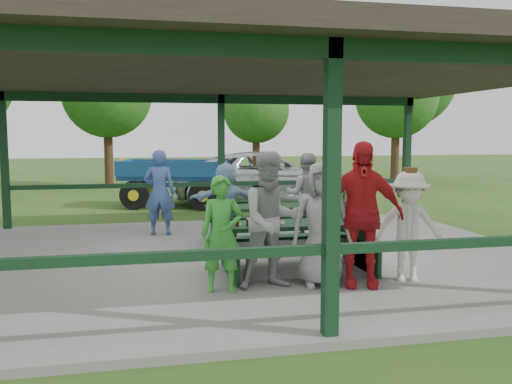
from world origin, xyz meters
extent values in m
plane|color=#285219|center=(0.00, 0.00, 0.00)|extent=(90.00, 90.00, 0.00)
cube|color=slate|center=(0.00, 0.00, 0.05)|extent=(10.00, 8.00, 0.10)
cube|color=black|center=(0.00, -3.80, 1.60)|extent=(0.15, 0.15, 3.00)
cube|color=black|center=(-4.80, 3.80, 1.60)|extent=(0.15, 0.15, 3.00)
cube|color=black|center=(0.00, 3.80, 1.60)|extent=(0.15, 0.15, 3.00)
cube|color=black|center=(4.80, 3.80, 1.60)|extent=(0.15, 0.15, 3.00)
cube|color=black|center=(-2.40, -3.80, 1.00)|extent=(4.65, 0.10, 0.10)
cube|color=black|center=(-2.40, 3.80, 1.00)|extent=(4.65, 0.10, 0.10)
cube|color=black|center=(2.40, 3.80, 1.00)|extent=(4.65, 0.10, 0.10)
cube|color=black|center=(0.00, -3.80, 3.00)|extent=(9.80, 0.15, 0.20)
cube|color=black|center=(0.00, 3.80, 3.00)|extent=(9.80, 0.15, 0.20)
cube|color=black|center=(0.00, 0.00, 3.22)|extent=(10.60, 8.60, 0.24)
cube|color=black|center=(0.41, -1.20, 0.82)|extent=(2.42, 0.75, 0.06)
cube|color=black|center=(0.41, -1.75, 0.53)|extent=(2.42, 0.28, 0.05)
cube|color=black|center=(0.41, -0.65, 0.53)|extent=(2.42, 0.28, 0.05)
cube|color=black|center=(-0.62, -1.20, 0.47)|extent=(0.06, 0.70, 0.75)
cube|color=black|center=(1.44, -1.20, 0.47)|extent=(0.06, 0.70, 0.75)
cube|color=black|center=(-0.62, -1.20, 0.33)|extent=(0.06, 1.39, 0.45)
cube|color=black|center=(1.44, -1.20, 0.33)|extent=(0.06, 1.39, 0.45)
cube|color=black|center=(0.60, 0.80, 0.82)|extent=(2.61, 0.75, 0.06)
cube|color=black|center=(0.60, 0.25, 0.53)|extent=(2.61, 0.28, 0.05)
cube|color=black|center=(0.60, 1.35, 0.53)|extent=(2.61, 0.28, 0.05)
cube|color=black|center=(-0.53, 0.80, 0.47)|extent=(0.06, 0.70, 0.75)
cube|color=black|center=(1.72, 0.80, 0.47)|extent=(0.06, 0.70, 0.75)
cube|color=black|center=(-0.53, 0.80, 0.33)|extent=(0.06, 1.39, 0.45)
cube|color=black|center=(1.72, 0.80, 0.33)|extent=(0.06, 1.39, 0.45)
cylinder|color=white|center=(-0.56, -1.20, 0.86)|extent=(0.22, 0.22, 0.01)
torus|color=#A3693A|center=(-0.60, -1.22, 0.88)|extent=(0.10, 0.10, 0.03)
torus|color=#A3693A|center=(-0.52, -1.22, 0.88)|extent=(0.10, 0.10, 0.03)
torus|color=#A3693A|center=(-0.56, -1.16, 0.88)|extent=(0.10, 0.10, 0.03)
cylinder|color=white|center=(0.10, -1.20, 0.86)|extent=(0.22, 0.22, 0.01)
torus|color=#A3693A|center=(0.06, -1.22, 0.88)|extent=(0.10, 0.10, 0.03)
torus|color=#A3693A|center=(0.14, -1.22, 0.88)|extent=(0.10, 0.10, 0.03)
torus|color=#A3693A|center=(0.10, -1.16, 0.88)|extent=(0.10, 0.10, 0.03)
cylinder|color=white|center=(0.73, -1.20, 0.86)|extent=(0.22, 0.22, 0.01)
torus|color=#A3693A|center=(0.69, -1.22, 0.88)|extent=(0.10, 0.10, 0.03)
torus|color=#A3693A|center=(0.77, -1.22, 0.88)|extent=(0.10, 0.10, 0.03)
torus|color=#A3693A|center=(0.73, -1.16, 0.88)|extent=(0.10, 0.10, 0.03)
cylinder|color=white|center=(1.50, -1.20, 0.86)|extent=(0.22, 0.22, 0.01)
torus|color=#A3693A|center=(1.46, -1.22, 0.88)|extent=(0.10, 0.10, 0.03)
torus|color=#A3693A|center=(1.54, -1.22, 0.88)|extent=(0.10, 0.10, 0.03)
torus|color=#A3693A|center=(1.50, -1.16, 0.88)|extent=(0.10, 0.10, 0.03)
cylinder|color=#381E0F|center=(-0.54, -1.38, 0.90)|extent=(0.06, 0.06, 0.10)
cylinder|color=#381E0F|center=(-0.38, -1.38, 0.90)|extent=(0.06, 0.06, 0.10)
cylinder|color=#381E0F|center=(-0.28, -1.38, 0.90)|extent=(0.06, 0.06, 0.10)
cylinder|color=#381E0F|center=(0.07, -1.38, 0.90)|extent=(0.06, 0.06, 0.10)
cylinder|color=#381E0F|center=(1.43, -1.38, 0.90)|extent=(0.06, 0.06, 0.10)
cone|color=white|center=(0.74, -1.00, 0.90)|extent=(0.09, 0.09, 0.10)
cone|color=white|center=(0.85, -1.00, 0.90)|extent=(0.09, 0.09, 0.10)
cone|color=white|center=(0.89, -1.00, 0.90)|extent=(0.09, 0.09, 0.10)
cone|color=white|center=(1.50, -1.00, 0.90)|extent=(0.09, 0.09, 0.10)
imported|color=green|center=(-0.86, -2.01, 0.87)|extent=(0.61, 0.45, 1.54)
imported|color=#969699|center=(-0.17, -1.98, 1.02)|extent=(0.96, 0.79, 1.84)
imported|color=gray|center=(0.51, -2.03, 0.95)|extent=(0.91, 0.68, 1.70)
imported|color=red|center=(1.02, -2.14, 1.09)|extent=(1.24, 0.75, 1.98)
imported|color=silver|center=(1.79, -2.06, 0.88)|extent=(1.14, 0.87, 1.56)
cylinder|color=#54361C|center=(1.79, -2.06, 1.60)|extent=(0.41, 0.41, 0.02)
cylinder|color=#54361C|center=(1.79, -2.06, 1.66)|extent=(0.24, 0.24, 0.11)
imported|color=#82AACA|center=(-0.24, 1.66, 0.86)|extent=(1.44, 0.54, 1.53)
imported|color=#385492|center=(-1.51, 2.30, 0.98)|extent=(0.72, 0.54, 1.77)
imported|color=gray|center=(1.43, 1.65, 0.95)|extent=(0.99, 0.87, 1.70)
imported|color=silver|center=(2.05, 7.72, 0.82)|extent=(6.16, 3.38, 1.64)
cube|color=navy|center=(-0.87, 7.56, 0.90)|extent=(3.45, 2.40, 0.13)
cube|color=navy|center=(-1.09, 6.80, 1.18)|extent=(3.02, 0.96, 0.45)
cube|color=navy|center=(-0.65, 8.31, 1.18)|extent=(3.02, 0.96, 0.45)
cube|color=navy|center=(-2.37, 8.00, 1.18)|extent=(0.51, 1.52, 0.45)
cube|color=navy|center=(0.63, 7.11, 1.18)|extent=(0.51, 1.52, 0.45)
cylinder|color=black|center=(-2.08, 7.04, 0.43)|extent=(0.87, 0.44, 0.85)
cylinder|color=yellow|center=(-2.08, 7.04, 0.43)|extent=(0.37, 0.33, 0.31)
cylinder|color=black|center=(-1.60, 8.65, 0.43)|extent=(0.87, 0.44, 0.85)
cylinder|color=yellow|center=(-1.60, 8.65, 0.43)|extent=(0.37, 0.33, 0.31)
cylinder|color=black|center=(-0.14, 6.46, 0.43)|extent=(0.87, 0.44, 0.85)
cylinder|color=yellow|center=(-0.14, 6.46, 0.43)|extent=(0.37, 0.33, 0.31)
cylinder|color=black|center=(0.34, 8.07, 0.43)|extent=(0.87, 0.44, 0.85)
cylinder|color=yellow|center=(0.34, 8.07, 0.43)|extent=(0.37, 0.33, 0.31)
cube|color=navy|center=(1.17, 6.95, 0.78)|extent=(1.10, 0.41, 0.09)
cone|color=#F2590C|center=(-2.43, 8.02, 1.29)|extent=(0.15, 0.44, 0.45)
cylinder|color=#362215|center=(-3.16, 14.19, 1.42)|extent=(0.36, 0.36, 2.84)
sphere|color=#225115|center=(-3.16, 14.19, 3.86)|extent=(3.64, 3.64, 3.64)
cylinder|color=#362215|center=(3.58, 16.59, 1.23)|extent=(0.36, 0.36, 2.46)
sphere|color=#225115|center=(3.58, 16.59, 3.35)|extent=(3.15, 3.15, 3.15)
cylinder|color=#362215|center=(9.11, 13.15, 1.40)|extent=(0.36, 0.36, 2.80)
sphere|color=#225115|center=(9.11, 13.15, 3.81)|extent=(3.59, 3.59, 3.59)
cylinder|color=#362215|center=(10.79, 15.35, 1.76)|extent=(0.36, 0.36, 3.52)
sphere|color=#225115|center=(10.79, 15.35, 4.79)|extent=(4.51, 4.51, 4.51)
camera|label=1|loc=(-1.88, -8.95, 2.16)|focal=38.00mm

